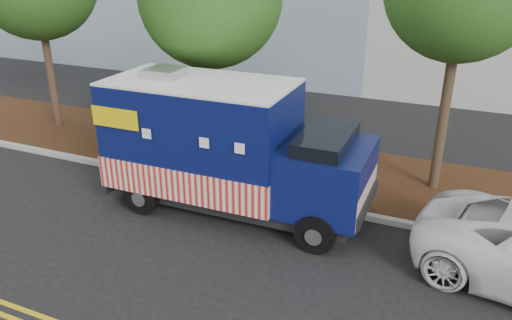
% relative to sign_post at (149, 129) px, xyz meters
% --- Properties ---
extents(ground, '(120.00, 120.00, 0.00)m').
position_rel_sign_post_xyz_m(ground, '(2.15, -1.98, -1.20)').
color(ground, black).
rests_on(ground, ground).
extents(curb, '(120.00, 0.18, 0.15)m').
position_rel_sign_post_xyz_m(curb, '(2.15, -0.58, -1.12)').
color(curb, '#9E9E99').
rests_on(curb, ground).
extents(mulch_strip, '(120.00, 4.00, 0.15)m').
position_rel_sign_post_xyz_m(mulch_strip, '(2.15, 1.52, -1.12)').
color(mulch_strip, black).
rests_on(mulch_strip, ground).
extents(centerline_near, '(120.00, 0.10, 0.01)m').
position_rel_sign_post_xyz_m(centerline_near, '(2.15, -6.43, -1.19)').
color(centerline_near, gold).
rests_on(centerline_near, ground).
extents(sign_post, '(0.06, 0.06, 2.40)m').
position_rel_sign_post_xyz_m(sign_post, '(0.00, 0.00, 0.00)').
color(sign_post, '#473828').
rests_on(sign_post, ground).
extents(food_truck, '(6.60, 2.60, 3.45)m').
position_rel_sign_post_xyz_m(food_truck, '(3.17, -1.38, 0.36)').
color(food_truck, black).
rests_on(food_truck, ground).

